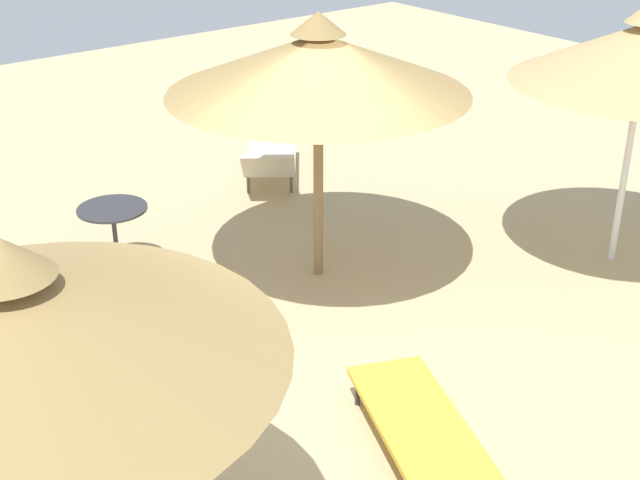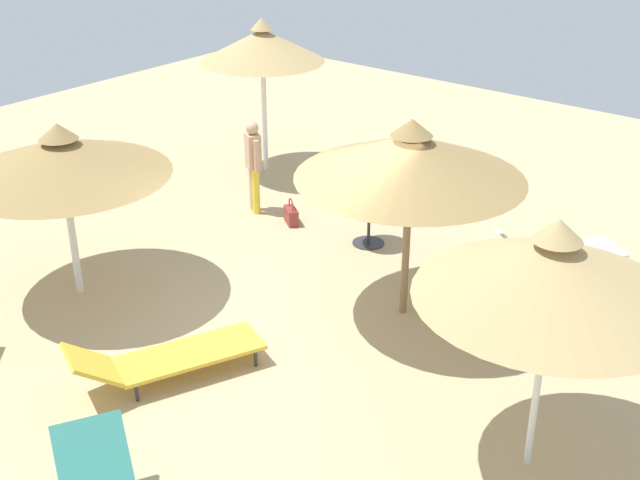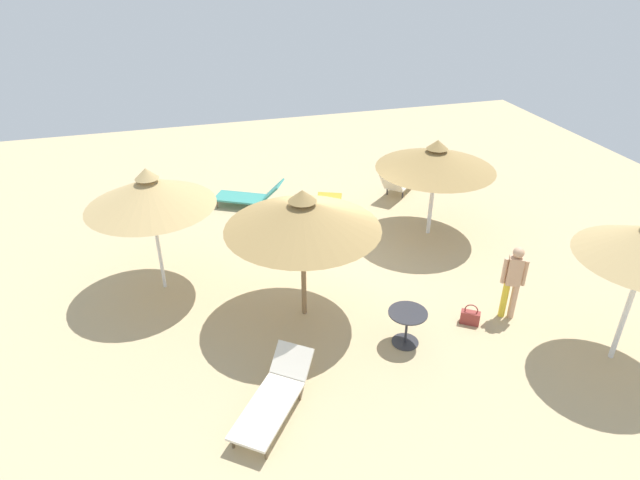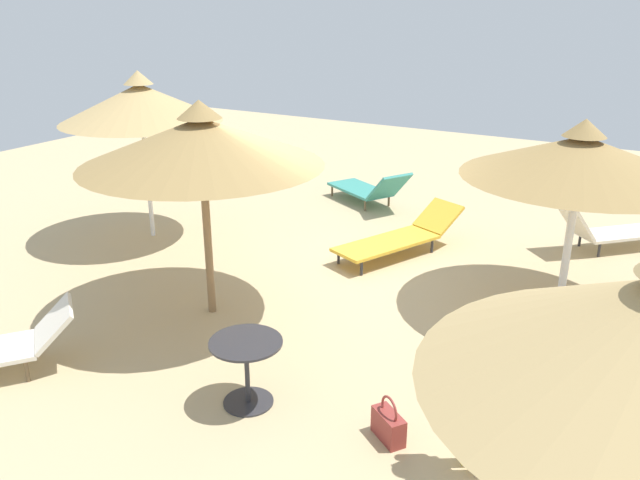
% 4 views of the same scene
% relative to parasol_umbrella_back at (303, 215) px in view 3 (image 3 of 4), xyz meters
% --- Properties ---
extents(ground, '(24.00, 24.00, 0.10)m').
position_rel_parasol_umbrella_back_xyz_m(ground, '(1.29, -1.02, -2.32)').
color(ground, tan).
extents(parasol_umbrella_back, '(2.99, 2.99, 2.77)m').
position_rel_parasol_umbrella_back_xyz_m(parasol_umbrella_back, '(0.00, 0.00, 0.00)').
color(parasol_umbrella_back, olive).
rests_on(parasol_umbrella_back, ground).
extents(parasol_umbrella_edge, '(2.94, 2.94, 2.53)m').
position_rel_parasol_umbrella_back_xyz_m(parasol_umbrella_edge, '(2.44, -3.97, -0.22)').
color(parasol_umbrella_edge, white).
rests_on(parasol_umbrella_edge, ground).
extents(parasol_umbrella_near_right, '(2.64, 2.64, 2.81)m').
position_rel_parasol_umbrella_back_xyz_m(parasol_umbrella_near_right, '(1.76, 2.74, 0.03)').
color(parasol_umbrella_near_right, white).
rests_on(parasol_umbrella_near_right, ground).
extents(lounge_chair_front, '(1.53, 2.04, 0.82)m').
position_rel_parasol_umbrella_back_xyz_m(lounge_chair_front, '(5.23, 0.22, -1.93)').
color(lounge_chair_front, teal).
rests_on(lounge_chair_front, ground).
extents(lounge_chair_far_right, '(2.41, 1.51, 0.68)m').
position_rel_parasol_umbrella_back_xyz_m(lounge_chair_far_right, '(3.11, -1.36, -1.96)').
color(lounge_chair_far_right, gold).
rests_on(lounge_chair_far_right, ground).
extents(lounge_chair_near_left, '(1.94, 1.70, 0.71)m').
position_rel_parasol_umbrella_back_xyz_m(lounge_chair_near_left, '(-2.44, 1.12, -1.93)').
color(lounge_chair_near_left, silver).
rests_on(lounge_chair_near_left, ground).
extents(lounge_chair_far_left, '(1.90, 1.91, 0.87)m').
position_rel_parasol_umbrella_back_xyz_m(lounge_chair_far_left, '(5.03, -4.26, -1.92)').
color(lounge_chair_far_left, silver).
rests_on(lounge_chair_far_left, ground).
extents(person_standing_back, '(0.33, 0.42, 1.63)m').
position_rel_parasol_umbrella_back_xyz_m(person_standing_back, '(-1.24, -3.94, -1.35)').
color(person_standing_back, yellow).
rests_on(person_standing_back, ground).
extents(handbag, '(0.35, 0.40, 0.46)m').
position_rel_parasol_umbrella_back_xyz_m(handbag, '(-1.25, -3.11, -2.12)').
color(handbag, maroon).
rests_on(handbag, ground).
extents(side_table_round, '(0.74, 0.74, 0.71)m').
position_rel_parasol_umbrella_back_xyz_m(side_table_round, '(-1.43, -1.63, -1.78)').
color(side_table_round, '#2D2D33').
rests_on(side_table_round, ground).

